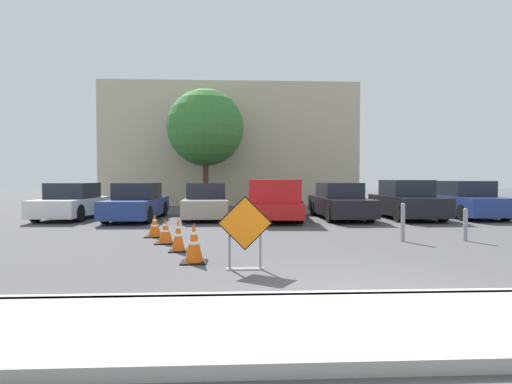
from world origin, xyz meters
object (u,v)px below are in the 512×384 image
at_px(parked_car_nearest, 73,202).
at_px(pickup_truck, 274,202).
at_px(traffic_cone_third, 166,231).
at_px(traffic_cone_fourth, 155,226).
at_px(bollard_second, 465,224).
at_px(parked_car_fourth, 340,202).
at_px(parked_car_second, 137,203).
at_px(parked_car_fifth, 406,201).
at_px(parked_car_third, 207,202).
at_px(parked_car_sixth, 465,201).
at_px(bollard_nearest, 403,221).
at_px(traffic_cone_nearest, 194,243).
at_px(road_closed_sign, 245,230).
at_px(traffic_cone_second, 178,235).

xyz_separation_m(parked_car_nearest, pickup_truck, (8.29, -0.85, 0.06)).
distance_m(traffic_cone_third, traffic_cone_fourth, 1.28).
bearing_deg(bollard_second, parked_car_fourth, 106.80).
distance_m(traffic_cone_fourth, pickup_truck, 5.94).
height_order(traffic_cone_fourth, parked_car_second, parked_car_second).
relative_size(traffic_cone_third, parked_car_fifth, 0.16).
relative_size(parked_car_third, parked_car_sixth, 1.05).
distance_m(traffic_cone_third, bollard_nearest, 6.24).
xyz_separation_m(traffic_cone_nearest, traffic_cone_fourth, (-1.50, 3.58, -0.08)).
xyz_separation_m(parked_car_third, parked_car_sixth, (11.09, -0.22, 0.04)).
xyz_separation_m(road_closed_sign, parked_car_second, (-4.18, 9.11, -0.05)).
bearing_deg(parked_car_fourth, parked_car_third, -6.01).
distance_m(traffic_cone_second, pickup_truck, 7.40).
bearing_deg(bollard_second, road_closed_sign, -152.63).
xyz_separation_m(traffic_cone_fourth, parked_car_third, (1.08, 5.38, 0.36)).
bearing_deg(traffic_cone_fourth, parked_car_nearest, 129.73).
height_order(parked_car_third, parked_car_sixth, parked_car_sixth).
bearing_deg(parked_car_sixth, parked_car_second, 3.32).
xyz_separation_m(traffic_cone_second, parked_car_nearest, (-5.46, 7.69, 0.31)).
bearing_deg(parked_car_second, parked_car_fifth, -179.68).
height_order(pickup_truck, parked_car_fifth, pickup_truck).
bearing_deg(traffic_cone_second, pickup_truck, 67.54).
bearing_deg(bollard_second, parked_car_nearest, 153.21).
bearing_deg(parked_car_third, bollard_second, 136.32).
height_order(traffic_cone_nearest, traffic_cone_third, traffic_cone_nearest).
bearing_deg(parked_car_nearest, bollard_second, 155.23).
distance_m(parked_car_sixth, bollard_nearest, 8.32).
bearing_deg(bollard_nearest, road_closed_sign, -144.05).
bearing_deg(parked_car_nearest, traffic_cone_nearest, 125.70).
relative_size(road_closed_sign, traffic_cone_second, 1.77).
relative_size(parked_car_second, parked_car_fifth, 1.13).
height_order(traffic_cone_nearest, traffic_cone_fourth, traffic_cone_nearest).
relative_size(parked_car_nearest, parked_car_second, 0.91).
bearing_deg(parked_car_second, traffic_cone_second, 111.57).
relative_size(traffic_cone_third, bollard_nearest, 0.63).
distance_m(road_closed_sign, parked_car_nearest, 11.86).
distance_m(parked_car_third, parked_car_sixth, 11.09).
bearing_deg(pickup_truck, road_closed_sign, 84.84).
relative_size(parked_car_second, bollard_nearest, 4.57).
bearing_deg(parked_car_sixth, traffic_cone_third, 30.62).
height_order(traffic_cone_third, parked_car_fourth, parked_car_fourth).
bearing_deg(road_closed_sign, parked_car_third, 98.37).
distance_m(traffic_cone_fourth, parked_car_fourth, 8.25).
xyz_separation_m(traffic_cone_nearest, parked_car_fifth, (7.90, 8.30, 0.34)).
distance_m(traffic_cone_third, parked_car_nearest, 8.22).
relative_size(road_closed_sign, parked_car_fifth, 0.33).
relative_size(parked_car_third, pickup_truck, 0.84).
relative_size(traffic_cone_second, parked_car_fourth, 0.16).
bearing_deg(traffic_cone_third, parked_car_fifth, 33.59).
xyz_separation_m(traffic_cone_third, parked_car_fifth, (8.88, 5.90, 0.42)).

